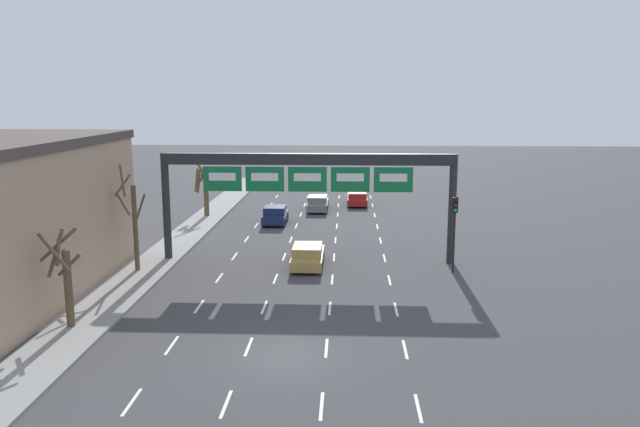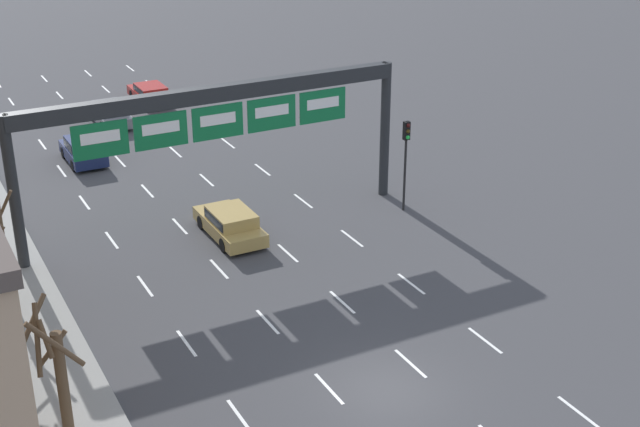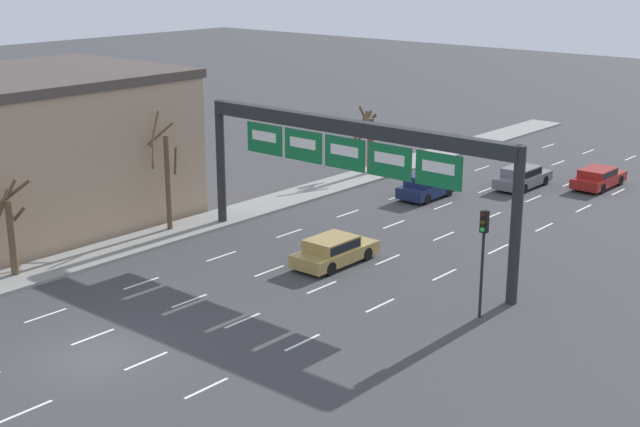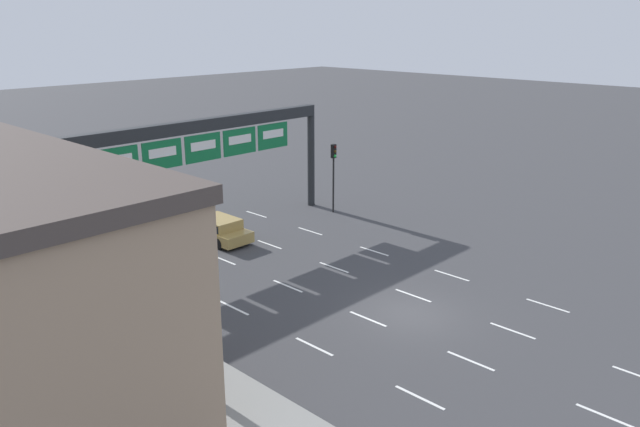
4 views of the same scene
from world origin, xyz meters
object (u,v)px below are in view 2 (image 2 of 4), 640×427
at_px(car_grey, 110,113).
at_px(traffic_light_near_gantry, 406,148).
at_px(sign_gantry, 215,115).
at_px(car_red, 150,93).
at_px(tree_bare_closest, 56,368).
at_px(car_gold, 230,223).
at_px(car_navy, 83,149).

distance_m(car_grey, traffic_light_near_gantry, 22.40).
bearing_deg(traffic_light_near_gantry, sign_gantry, 165.72).
bearing_deg(car_red, tree_bare_closest, -112.17).
bearing_deg(car_gold, traffic_light_near_gantry, -7.08).
relative_size(car_gold, car_grey, 0.99).
bearing_deg(sign_gantry, car_gold, -87.48).
xyz_separation_m(car_red, tree_bare_closest, (-13.64, -33.48, 1.79)).
height_order(car_gold, car_grey, car_grey).
xyz_separation_m(sign_gantry, car_grey, (-0.23, 18.07, -4.86)).
relative_size(sign_gantry, car_grey, 3.98).
xyz_separation_m(car_gold, traffic_light_near_gantry, (8.79, -1.09, 2.54)).
bearing_deg(car_grey, tree_bare_closest, -108.19).
xyz_separation_m(sign_gantry, tree_bare_closest, (-10.17, -12.18, -3.13)).
height_order(car_red, traffic_light_near_gantry, traffic_light_near_gantry).
height_order(sign_gantry, car_red, sign_gantry).
bearing_deg(car_navy, car_gold, -74.85).
bearing_deg(car_grey, car_gold, -89.17).
xyz_separation_m(traffic_light_near_gantry, tree_bare_closest, (-19.01, -9.93, -0.80)).
distance_m(car_red, traffic_light_near_gantry, 24.29).
height_order(sign_gantry, car_gold, sign_gantry).
height_order(car_gold, car_red, car_gold).
bearing_deg(traffic_light_near_gantry, car_gold, 172.92).
height_order(car_grey, traffic_light_near_gantry, traffic_light_near_gantry).
distance_m(car_gold, traffic_light_near_gantry, 9.21).
xyz_separation_m(car_gold, car_navy, (-3.52, 13.01, 0.04)).
distance_m(car_gold, car_navy, 13.48).
bearing_deg(car_red, sign_gantry, -99.25).
bearing_deg(car_grey, car_red, 41.10).
distance_m(sign_gantry, traffic_light_near_gantry, 9.42).
distance_m(car_gold, tree_bare_closest, 15.14).
height_order(car_navy, car_grey, car_navy).
bearing_deg(sign_gantry, tree_bare_closest, -129.85).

